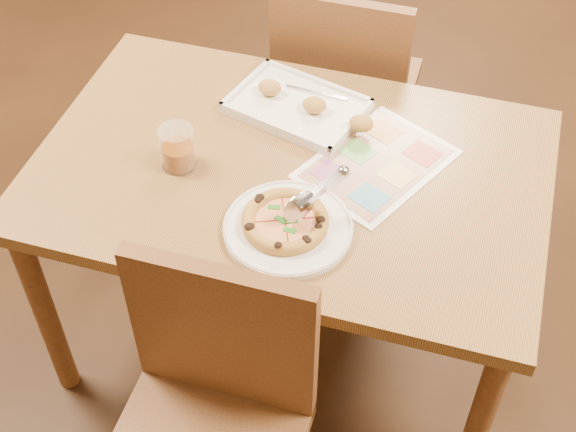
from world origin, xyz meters
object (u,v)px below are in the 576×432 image
(chair_far, at_px, (344,78))
(appetizer_tray, at_px, (300,107))
(menu, at_px, (377,164))
(pizza, at_px, (285,221))
(glass_tumbler, at_px, (178,150))
(plate, at_px, (288,228))
(dining_table, at_px, (290,190))
(pizza_cutter, at_px, (314,195))
(chair_near, at_px, (212,398))

(chair_far, xyz_separation_m, appetizer_tray, (-0.04, -0.38, 0.17))
(appetizer_tray, distance_m, menu, 0.29)
(pizza, xyz_separation_m, glass_tumbler, (-0.32, 0.14, 0.02))
(chair_far, xyz_separation_m, glass_tumbler, (-0.27, -0.67, 0.20))
(appetizer_tray, bearing_deg, plate, -77.72)
(dining_table, relative_size, pizza_cutter, 9.37)
(chair_far, height_order, plate, chair_far)
(plate, distance_m, pizza, 0.02)
(chair_far, distance_m, glass_tumbler, 0.76)
(chair_far, height_order, glass_tumbler, chair_far)
(menu, bearing_deg, chair_far, 111.57)
(glass_tumbler, distance_m, menu, 0.51)
(pizza, distance_m, menu, 0.32)
(plate, bearing_deg, menu, 61.86)
(chair_far, bearing_deg, pizza, 93.52)
(dining_table, bearing_deg, plate, -74.74)
(pizza, bearing_deg, pizza_cutter, 35.57)
(plate, relative_size, appetizer_tray, 0.72)
(pizza, distance_m, glass_tumbler, 0.35)
(chair_near, relative_size, menu, 1.24)
(chair_far, distance_m, pizza, 0.83)
(dining_table, height_order, menu, menu)
(chair_near, xyz_separation_m, appetizer_tray, (-0.04, 0.82, 0.17))
(menu, bearing_deg, dining_table, -161.10)
(chair_far, bearing_deg, pizza_cutter, 97.89)
(dining_table, xyz_separation_m, pizza_cutter, (0.11, -0.17, 0.17))
(chair_near, distance_m, menu, 0.72)
(pizza, distance_m, appetizer_tray, 0.44)
(chair_far, xyz_separation_m, pizza_cutter, (0.11, -0.77, 0.24))
(dining_table, relative_size, pizza, 6.30)
(chair_far, relative_size, plate, 1.54)
(pizza, bearing_deg, chair_far, 93.52)
(appetizer_tray, relative_size, glass_tumbler, 3.75)
(pizza_cutter, xyz_separation_m, appetizer_tray, (-0.14, 0.39, -0.07))
(plate, relative_size, menu, 0.81)
(pizza_cutter, distance_m, appetizer_tray, 0.42)
(pizza, bearing_deg, glass_tumbler, 157.12)
(chair_near, bearing_deg, plate, 81.56)
(chair_near, xyz_separation_m, chair_far, (-0.00, 1.20, 0.00))
(chair_far, relative_size, glass_tumbler, 4.16)
(chair_far, relative_size, menu, 1.24)
(menu, bearing_deg, pizza, -119.65)
(chair_far, bearing_deg, glass_tumbler, 68.03)
(chair_far, height_order, pizza, chair_far)
(chair_near, height_order, plate, chair_near)
(glass_tumbler, bearing_deg, menu, 16.73)
(plate, relative_size, pizza, 1.48)
(dining_table, relative_size, chair_far, 2.77)
(chair_near, relative_size, pizza_cutter, 3.39)
(appetizer_tray, bearing_deg, menu, -30.80)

